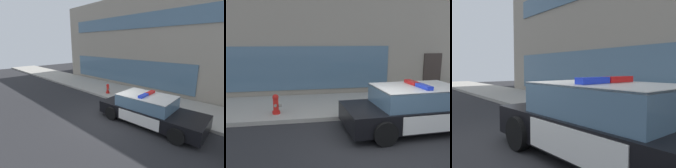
{
  "view_description": "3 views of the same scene",
  "coord_description": "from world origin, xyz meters",
  "views": [
    {
      "loc": [
        5.62,
        -5.78,
        3.8
      ],
      "look_at": [
        -1.57,
        1.73,
        1.26
      ],
      "focal_mm": 26.43,
      "sensor_mm": 36.0,
      "label": 1
    },
    {
      "loc": [
        -2.06,
        -5.51,
        2.81
      ],
      "look_at": [
        -0.78,
        1.86,
        1.34
      ],
      "focal_mm": 36.38,
      "sensor_mm": 36.0,
      "label": 2
    },
    {
      "loc": [
        4.46,
        -2.23,
        1.65
      ],
      "look_at": [
        -1.42,
        2.22,
        1.15
      ],
      "focal_mm": 38.18,
      "sensor_mm": 36.0,
      "label": 3
    }
  ],
  "objects": [
    {
      "name": "sidewalk",
      "position": [
        0.0,
        3.72,
        0.07
      ],
      "size": [
        48.0,
        3.52,
        0.15
      ],
      "primitive_type": "cube",
      "color": "#A39E93",
      "rests_on": "ground"
    },
    {
      "name": "ground",
      "position": [
        0.0,
        0.0,
        0.0
      ],
      "size": [
        48.0,
        48.0,
        0.0
      ],
      "primitive_type": "plane",
      "color": "#262628"
    },
    {
      "name": "police_cruiser",
      "position": [
        1.71,
        0.9,
        0.68
      ],
      "size": [
        5.12,
        2.31,
        1.49
      ],
      "rotation": [
        0.0,
        0.0,
        0.05
      ],
      "color": "black",
      "rests_on": "ground"
    },
    {
      "name": "fire_hydrant",
      "position": [
        -2.93,
        2.68,
        0.5
      ],
      "size": [
        0.34,
        0.39,
        0.73
      ],
      "color": "red",
      "rests_on": "sidewalk"
    }
  ]
}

